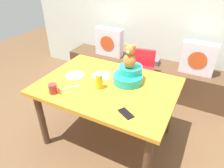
# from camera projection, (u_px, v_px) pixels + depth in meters

# --- Properties ---
(ground_plane) EXTENTS (8.00, 8.00, 0.00)m
(ground_plane) POSITION_uv_depth(u_px,v_px,m) (108.00, 136.00, 2.43)
(ground_plane) COLOR brown
(back_wall) EXTENTS (4.40, 0.10, 2.60)m
(back_wall) POSITION_uv_depth(u_px,v_px,m) (157.00, 1.00, 2.88)
(back_wall) COLOR silver
(back_wall) RESTS_ON ground_plane
(window_bench) EXTENTS (2.60, 0.44, 0.46)m
(window_bench) POSITION_uv_depth(u_px,v_px,m) (144.00, 75.00, 3.25)
(window_bench) COLOR brown
(window_bench) RESTS_ON ground_plane
(pillow_floral_left) EXTENTS (0.44, 0.15, 0.44)m
(pillow_floral_left) POSITION_uv_depth(u_px,v_px,m) (109.00, 42.00, 3.24)
(pillow_floral_left) COLOR silver
(pillow_floral_left) RESTS_ON window_bench
(pillow_floral_right) EXTENTS (0.44, 0.15, 0.44)m
(pillow_floral_right) POSITION_uv_depth(u_px,v_px,m) (198.00, 58.00, 2.71)
(pillow_floral_right) COLOR silver
(pillow_floral_right) RESTS_ON window_bench
(book_stack) EXTENTS (0.20, 0.14, 0.07)m
(book_stack) POSITION_uv_depth(u_px,v_px,m) (153.00, 61.00, 3.06)
(book_stack) COLOR #62585E
(book_stack) RESTS_ON window_bench
(dining_table) EXTENTS (1.37, 0.99, 0.74)m
(dining_table) POSITION_uv_depth(u_px,v_px,m) (108.00, 92.00, 2.09)
(dining_table) COLOR orange
(dining_table) RESTS_ON ground_plane
(highchair) EXTENTS (0.37, 0.49, 0.79)m
(highchair) POSITION_uv_depth(u_px,v_px,m) (141.00, 71.00, 2.73)
(highchair) COLOR red
(highchair) RESTS_ON ground_plane
(infant_seat_teal) EXTENTS (0.30, 0.33, 0.16)m
(infant_seat_teal) POSITION_uv_depth(u_px,v_px,m) (129.00, 75.00, 2.05)
(infant_seat_teal) COLOR teal
(infant_seat_teal) RESTS_ON dining_table
(teddy_bear) EXTENTS (0.13, 0.12, 0.25)m
(teddy_bear) POSITION_uv_depth(u_px,v_px,m) (130.00, 57.00, 1.94)
(teddy_bear) COLOR #B67534
(teddy_bear) RESTS_ON infant_seat_teal
(ketchup_bottle) EXTENTS (0.07, 0.07, 0.18)m
(ketchup_bottle) POSITION_uv_depth(u_px,v_px,m) (99.00, 80.00, 1.94)
(ketchup_bottle) COLOR gold
(ketchup_bottle) RESTS_ON dining_table
(coffee_mug) EXTENTS (0.12, 0.08, 0.09)m
(coffee_mug) POSITION_uv_depth(u_px,v_px,m) (53.00, 89.00, 1.89)
(coffee_mug) COLOR #9E332D
(coffee_mug) RESTS_ON dining_table
(dinner_plate_near) EXTENTS (0.20, 0.20, 0.01)m
(dinner_plate_near) POSITION_uv_depth(u_px,v_px,m) (101.00, 76.00, 2.18)
(dinner_plate_near) COLOR white
(dinner_plate_near) RESTS_ON dining_table
(dinner_plate_far) EXTENTS (0.20, 0.20, 0.01)m
(dinner_plate_far) POSITION_uv_depth(u_px,v_px,m) (75.00, 75.00, 2.18)
(dinner_plate_far) COLOR white
(dinner_plate_far) RESTS_ON dining_table
(cell_phone) EXTENTS (0.16, 0.13, 0.01)m
(cell_phone) POSITION_uv_depth(u_px,v_px,m) (126.00, 113.00, 1.65)
(cell_phone) COLOR black
(cell_phone) RESTS_ON dining_table
(table_fork) EXTENTS (0.12, 0.14, 0.01)m
(table_fork) POSITION_uv_depth(u_px,v_px,m) (71.00, 87.00, 1.99)
(table_fork) COLOR silver
(table_fork) RESTS_ON dining_table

